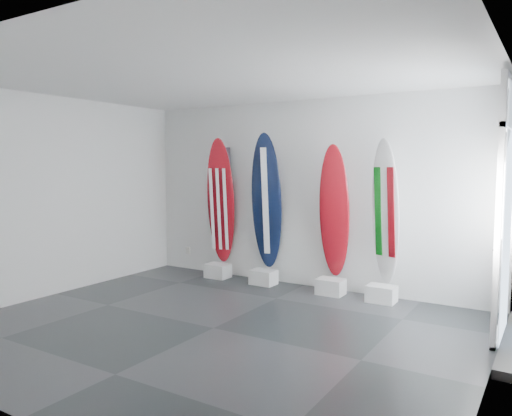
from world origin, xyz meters
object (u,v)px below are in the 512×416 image
Objects in this scene: surfboard_swiss at (334,212)px; surfboard_italy at (385,212)px; surfboard_navy at (267,202)px; surfboard_usa at (221,201)px.

surfboard_swiss is 0.79m from surfboard_italy.
surfboard_italy is (1.98, 0.00, -0.07)m from surfboard_navy.
surfboard_usa is 1.07× the size of surfboard_swiss.
surfboard_swiss is 0.97× the size of surfboard_italy.
surfboard_navy is at bearing -158.81° from surfboard_italy.
surfboard_usa is 2.12m from surfboard_swiss.
surfboard_swiss is (2.12, 0.00, -0.08)m from surfboard_usa.
surfboard_swiss is at bearing -15.19° from surfboard_usa.
surfboard_usa reaches higher than surfboard_italy.
surfboard_italy is at bearing -15.19° from surfboard_usa.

